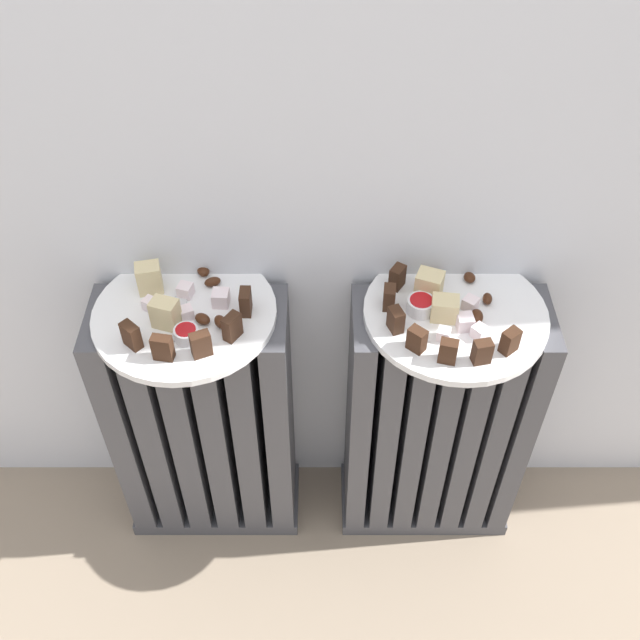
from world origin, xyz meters
TOP-DOWN VIEW (x-y plane):
  - ground_plane at (0.00, 0.00)m, footprint 6.00×6.00m
  - radiator_left at (-0.21, 0.28)m, footprint 0.33×0.15m
  - radiator_right at (0.21, 0.28)m, footprint 0.33×0.15m
  - plate_left at (-0.21, 0.28)m, footprint 0.29×0.29m
  - plate_right at (0.21, 0.28)m, footprint 0.29×0.29m
  - dark_cake_slice_left_0 at (-0.28, 0.21)m, footprint 0.03×0.03m
  - dark_cake_slice_left_1 at (-0.23, 0.18)m, footprint 0.03×0.02m
  - dark_cake_slice_left_2 at (-0.17, 0.19)m, footprint 0.03×0.03m
  - dark_cake_slice_left_3 at (-0.13, 0.23)m, footprint 0.03×0.03m
  - dark_cake_slice_left_4 at (-0.11, 0.28)m, footprint 0.02×0.03m
  - marble_cake_slice_left_0 at (-0.23, 0.25)m, footprint 0.05×0.04m
  - marble_cake_slice_left_1 at (-0.27, 0.33)m, footprint 0.04×0.04m
  - turkish_delight_left_0 at (-0.15, 0.30)m, footprint 0.03×0.03m
  - turkish_delight_left_1 at (-0.26, 0.29)m, footprint 0.03×0.03m
  - turkish_delight_left_2 at (-0.20, 0.27)m, footprint 0.03×0.03m
  - turkish_delight_left_3 at (-0.21, 0.31)m, footprint 0.03×0.03m
  - medjool_date_left_0 at (-0.18, 0.26)m, footprint 0.03×0.03m
  - medjool_date_left_1 at (-0.17, 0.34)m, footprint 0.03×0.02m
  - medjool_date_left_2 at (-0.19, 0.37)m, footprint 0.03×0.03m
  - medjool_date_left_3 at (-0.15, 0.25)m, footprint 0.03×0.03m
  - jam_bowl_left at (-0.20, 0.22)m, footprint 0.04×0.04m
  - dark_cake_slice_right_0 at (0.12, 0.34)m, footprint 0.03×0.03m
  - dark_cake_slice_right_1 at (0.11, 0.29)m, footprint 0.02×0.03m
  - dark_cake_slice_right_2 at (0.11, 0.24)m, footprint 0.03×0.03m
  - dark_cake_slice_right_3 at (0.14, 0.20)m, footprint 0.03×0.03m
  - dark_cake_slice_right_4 at (0.18, 0.18)m, footprint 0.03×0.02m
  - dark_cake_slice_right_5 at (0.23, 0.18)m, footprint 0.03×0.02m
  - dark_cake_slice_right_6 at (0.28, 0.20)m, footprint 0.03×0.03m
  - marble_cake_slice_right_0 at (0.19, 0.27)m, footprint 0.04×0.04m
  - marble_cake_slice_right_1 at (0.17, 0.31)m, footprint 0.05×0.05m
  - turkish_delight_right_0 at (0.24, 0.23)m, footprint 0.03×0.03m
  - turkish_delight_right_1 at (0.23, 0.29)m, footprint 0.03×0.03m
  - turkish_delight_right_2 at (0.22, 0.24)m, footprint 0.03×0.03m
  - turkish_delight_right_3 at (0.18, 0.22)m, footprint 0.02×0.02m
  - medjool_date_right_0 at (0.26, 0.30)m, footprint 0.02×0.02m
  - medjool_date_right_1 at (0.24, 0.26)m, footprint 0.02×0.03m
  - medjool_date_right_2 at (0.24, 0.35)m, footprint 0.02×0.03m
  - medjool_date_right_3 at (0.18, 0.35)m, footprint 0.03×0.02m
  - jam_bowl_right at (0.15, 0.28)m, footprint 0.04×0.04m
  - fork at (-0.22, 0.27)m, footprint 0.02×0.10m

SIDE VIEW (x-z plane):
  - ground_plane at x=0.00m, z-range 0.00..0.00m
  - radiator_left at x=-0.21m, z-range 0.00..0.55m
  - radiator_right at x=0.21m, z-range 0.00..0.55m
  - plate_left at x=-0.21m, z-range 0.56..0.57m
  - plate_right at x=0.21m, z-range 0.56..0.57m
  - fork at x=-0.22m, z-range 0.57..0.57m
  - medjool_date_right_2 at x=0.24m, z-range 0.57..0.58m
  - medjool_date_right_3 at x=0.18m, z-range 0.57..0.58m
  - medjool_date_left_2 at x=-0.19m, z-range 0.57..0.58m
  - medjool_date_left_0 at x=-0.18m, z-range 0.57..0.58m
  - medjool_date_right_0 at x=0.26m, z-range 0.57..0.58m
  - medjool_date_left_1 at x=-0.17m, z-range 0.57..0.58m
  - medjool_date_right_1 at x=0.24m, z-range 0.57..0.59m
  - medjool_date_left_3 at x=-0.15m, z-range 0.57..0.59m
  - turkish_delight_right_3 at x=0.18m, z-range 0.57..0.59m
  - turkish_delight_left_1 at x=-0.26m, z-range 0.57..0.59m
  - turkish_delight_left_2 at x=-0.20m, z-range 0.57..0.59m
  - turkish_delight_right_0 at x=0.24m, z-range 0.57..0.59m
  - turkish_delight_right_1 at x=0.23m, z-range 0.57..0.59m
  - turkish_delight_left_3 at x=-0.21m, z-range 0.57..0.59m
  - jam_bowl_left at x=-0.20m, z-range 0.57..0.59m
  - turkish_delight_right_2 at x=0.22m, z-range 0.57..0.59m
  - turkish_delight_left_0 at x=-0.15m, z-range 0.57..0.59m
  - jam_bowl_right at x=0.15m, z-range 0.57..0.60m
  - marble_cake_slice_right_0 at x=0.19m, z-range 0.57..0.61m
  - dark_cake_slice_right_0 at x=0.12m, z-range 0.57..0.61m
  - dark_cake_slice_right_1 at x=0.11m, z-range 0.57..0.61m
  - dark_cake_slice_right_2 at x=0.11m, z-range 0.57..0.61m
  - dark_cake_slice_right_3 at x=0.14m, z-range 0.57..0.61m
  - dark_cake_slice_right_4 at x=0.18m, z-range 0.57..0.61m
  - dark_cake_slice_right_5 at x=0.23m, z-range 0.57..0.61m
  - dark_cake_slice_right_6 at x=0.28m, z-range 0.57..0.61m
  - dark_cake_slice_left_0 at x=-0.28m, z-range 0.57..0.61m
  - dark_cake_slice_left_1 at x=-0.23m, z-range 0.57..0.61m
  - dark_cake_slice_left_2 at x=-0.17m, z-range 0.57..0.61m
  - dark_cake_slice_left_3 at x=-0.13m, z-range 0.57..0.61m
  - dark_cake_slice_left_4 at x=-0.11m, z-range 0.57..0.61m
  - marble_cake_slice_right_1 at x=0.17m, z-range 0.57..0.62m
  - marble_cake_slice_left_0 at x=-0.23m, z-range 0.57..0.62m
  - marble_cake_slice_left_1 at x=-0.27m, z-range 0.57..0.62m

